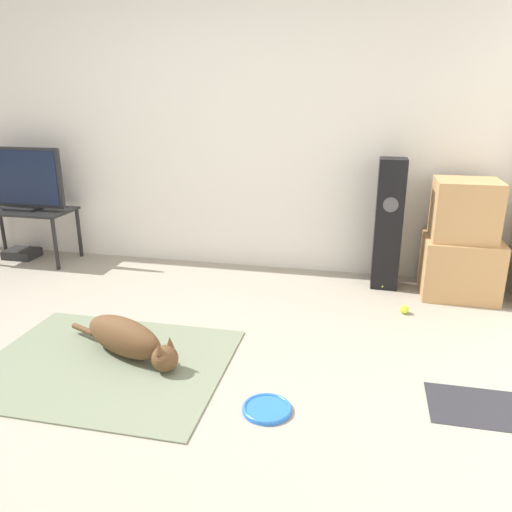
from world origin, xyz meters
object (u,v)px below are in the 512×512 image
Objects in this scene: cardboard_box_upper at (465,210)px; tv at (19,179)px; frisbee at (267,409)px; tv_stand at (24,216)px; cardboard_box_lower at (459,267)px; game_console at (22,253)px; floor_speaker at (388,224)px; tennis_ball_by_boxes at (404,309)px; dog at (128,339)px; tennis_ball_near_speaker at (382,285)px.

tv is (-3.92, 0.05, 0.09)m from cardboard_box_upper.
frisbee is 0.28× the size of tv_stand.
tv is at bearing 179.49° from cardboard_box_lower.
tv_stand reaches higher than game_console.
floor_speaker reaches higher than cardboard_box_lower.
floor_speaker is at bearing 104.48° from tennis_ball_by_boxes.
floor_speaker is (1.56, 1.57, 0.41)m from dog.
tv is 13.34× the size of tennis_ball_near_speaker.
tv is (-3.37, -0.02, 0.25)m from floor_speaker.
tennis_ball_by_boxes is 1.00× the size of tennis_ball_near_speaker.
cardboard_box_upper is at bearing -1.17° from game_console.
dog reaches higher than tennis_ball_near_speaker.
dog is at bearing -40.68° from tv.
tv_stand is 0.35m from tv.
cardboard_box_lower is 1.23× the size of cardboard_box_upper.
frisbee is 3.89× the size of tennis_ball_by_boxes.
cardboard_box_lower reaches higher than tennis_ball_near_speaker.
tv is at bearing -179.61° from floor_speaker.
tennis_ball_near_speaker is at bearing -1.38° from game_console.
cardboard_box_upper is 7.14× the size of tennis_ball_by_boxes.
cardboard_box_lower reaches higher than game_console.
tv reaches higher than tennis_ball_near_speaker.
floor_speaker is 3.38m from tv.
tv is at bearing 171.58° from tennis_ball_by_boxes.
game_console is at bearing 140.54° from dog.
floor_speaker reaches higher than cardboard_box_upper.
tennis_ball_near_speaker is at bearing 43.93° from dog.
cardboard_box_upper is 0.54× the size of tv.
tv_stand is at bearing -179.56° from floor_speaker.
cardboard_box_upper is 0.51× the size of tv_stand.
dog is at bearing -148.83° from tennis_ball_by_boxes.
tennis_ball_near_speaker is at bearing -179.88° from cardboard_box_upper.
tv_stand is 1.05× the size of tv.
tv_stand is 0.41m from game_console.
cardboard_box_lower is at bearing 1.71° from tennis_ball_near_speaker.
cardboard_box_upper is 1.55× the size of game_console.
dog is 0.94× the size of tv_stand.
dog is 0.82× the size of floor_speaker.
cardboard_box_lower is 3.95m from tv_stand.
game_console is (-1.92, 1.58, -0.08)m from dog.
dog is 2.66m from cardboard_box_upper.
floor_speaker is at bearing -0.14° from game_console.
dog is at bearing -144.70° from cardboard_box_lower.
cardboard_box_upper reaches higher than tv_stand.
tv_stand is at bearing 179.53° from cardboard_box_lower.
cardboard_box_lower is 0.65m from floor_speaker.
tv reaches higher than tv_stand.
cardboard_box_upper reaches higher than tennis_ball_near_speaker.
cardboard_box_lower reaches higher than frisbee.
tv is at bearing 179.25° from cardboard_box_upper.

